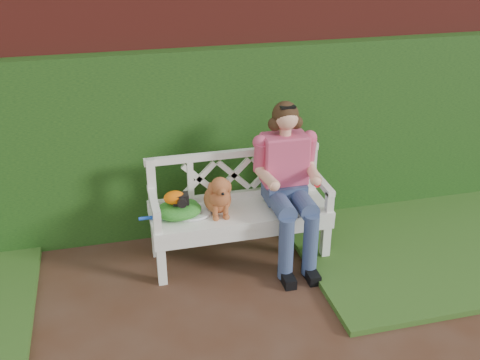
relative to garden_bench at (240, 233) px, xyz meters
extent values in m
plane|color=#402214|center=(-0.59, -1.08, -0.24)|extent=(60.00, 60.00, 0.00)
cube|color=maroon|center=(-0.59, 0.82, 0.86)|extent=(10.00, 0.30, 2.20)
cube|color=#2F5F1A|center=(-0.59, 0.60, 0.61)|extent=(10.00, 0.18, 1.70)
cube|color=#1D4018|center=(1.81, -0.18, -0.21)|extent=(2.60, 2.00, 0.05)
cube|color=black|center=(-0.50, -0.02, 0.41)|extent=(0.13, 0.10, 0.08)
ellipsoid|color=#E86106|center=(-0.54, -0.01, 0.42)|extent=(0.21, 0.18, 0.11)
camera|label=1|loc=(-1.00, -3.98, 2.52)|focal=42.00mm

